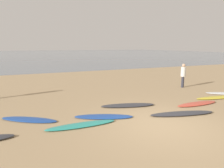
# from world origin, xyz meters

# --- Properties ---
(ground_plane) EXTENTS (120.00, 120.00, 0.20)m
(ground_plane) POSITION_xyz_m (0.00, 10.00, -0.10)
(ground_plane) COLOR tan
(ground_plane) RESTS_ON ground
(ocean_water) EXTENTS (140.00, 100.00, 0.01)m
(ocean_water) POSITION_xyz_m (0.00, 65.34, 0.00)
(ocean_water) COLOR slate
(ocean_water) RESTS_ON ground
(surfboard_1) EXTENTS (2.13, 1.63, 0.07)m
(surfboard_1) POSITION_xyz_m (-4.24, 2.30, 0.03)
(surfboard_1) COLOR #1E479E
(surfboard_1) RESTS_ON ground
(surfboard_2) EXTENTS (2.45, 0.51, 0.08)m
(surfboard_2) POSITION_xyz_m (-2.59, 1.04, 0.04)
(surfboard_2) COLOR teal
(surfboard_2) RESTS_ON ground
(surfboard_3) EXTENTS (2.29, 1.37, 0.07)m
(surfboard_3) POSITION_xyz_m (-1.59, 1.52, 0.03)
(surfboard_3) COLOR #1E479E
(surfboard_3) RESTS_ON ground
(surfboard_4) EXTENTS (2.51, 1.17, 0.10)m
(surfboard_4) POSITION_xyz_m (-0.07, 2.43, 0.05)
(surfboard_4) COLOR #333338
(surfboard_4) RESTS_ON ground
(surfboard_5) EXTENTS (2.72, 1.11, 0.10)m
(surfboard_5) POSITION_xyz_m (1.42, 0.59, 0.05)
(surfboard_5) COLOR #333338
(surfboard_5) RESTS_ON ground
(surfboard_6) EXTENTS (2.25, 0.55, 0.08)m
(surfboard_6) POSITION_xyz_m (3.04, 1.40, 0.04)
(surfboard_6) COLOR #D84C38
(surfboard_6) RESTS_ON ground
(surfboard_7) EXTENTS (2.65, 0.88, 0.09)m
(surfboard_7) POSITION_xyz_m (4.94, 1.84, 0.04)
(surfboard_7) COLOR yellow
(surfboard_7) RESTS_ON ground
(person_0) EXTENTS (0.32, 0.32, 1.56)m
(person_0) POSITION_xyz_m (5.16, 4.73, 0.92)
(person_0) COLOR #2D2D38
(person_0) RESTS_ON ground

